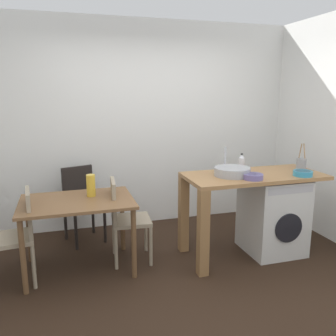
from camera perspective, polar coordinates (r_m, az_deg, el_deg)
name	(u,v)px	position (r m, az deg, el deg)	size (l,w,h in m)	color
ground_plane	(180,284)	(3.55, 1.94, -18.12)	(5.46, 5.46, 0.00)	black
wall_back	(139,125)	(4.77, -4.73, 6.89)	(4.60, 0.10, 2.70)	white
dining_table	(77,209)	(3.66, -14.39, -6.48)	(1.10, 0.76, 0.74)	brown
chair_person_seat	(19,232)	(3.64, -22.93, -9.45)	(0.43, 0.43, 0.90)	gray
chair_opposite	(124,216)	(3.80, -7.08, -7.63)	(0.43, 0.43, 0.90)	gray
chair_spare_by_wall	(81,200)	(4.44, -13.77, -4.95)	(0.50, 0.50, 0.90)	black
kitchen_counter	(236,190)	(3.87, 10.87, -3.46)	(1.50, 0.68, 0.92)	#9E7042
washing_machine	(273,215)	(4.20, 16.50, -7.24)	(0.60, 0.61, 0.86)	silver
sink_basin	(232,172)	(3.79, 10.31, -0.57)	(0.38, 0.38, 0.09)	#9EA0A5
tap	(225,160)	(3.93, 9.17, 1.34)	(0.02, 0.02, 0.28)	#B2B2B7
bottle_tall_green	(241,162)	(4.11, 11.75, 0.92)	(0.07, 0.07, 0.19)	silver
mixing_bowl	(253,176)	(3.69, 13.55, -1.30)	(0.20, 0.20, 0.06)	slate
utensil_crock	(301,163)	(4.30, 20.68, 0.68)	(0.11, 0.11, 0.30)	gray
colander	(303,173)	(3.99, 20.90, -0.76)	(0.20, 0.20, 0.06)	teal
vase	(91,185)	(3.70, -12.32, -2.76)	(0.09, 0.09, 0.23)	gold
scissors	(255,176)	(3.82, 13.81, -1.28)	(0.15, 0.06, 0.01)	#B2B2B7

